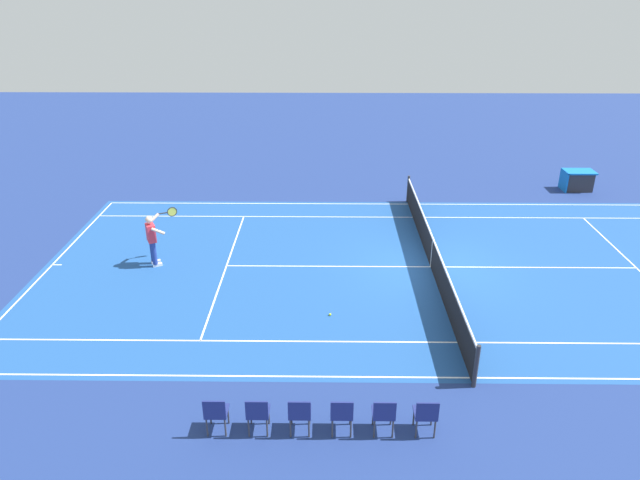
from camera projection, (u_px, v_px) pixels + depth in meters
ground_plane at (431, 267)px, 18.05m from camera, size 60.00×60.00×0.00m
court_slab at (431, 267)px, 18.05m from camera, size 24.20×11.40×0.00m
court_line_markings at (431, 267)px, 18.05m from camera, size 23.85×11.05×0.01m
tennis_net at (432, 253)px, 17.85m from camera, size 0.10×11.70×1.08m
tennis_player_near at (153, 238)px, 17.82m from camera, size 0.88×0.98×1.70m
tennis_ball at (330, 314)px, 15.44m from camera, size 0.07×0.07×0.07m
spectator_chair_0 at (426, 414)px, 11.22m from camera, size 0.44×0.44×0.88m
spectator_chair_1 at (384, 413)px, 11.23m from camera, size 0.44×0.44×0.88m
spectator_chair_2 at (342, 413)px, 11.24m from camera, size 0.44×0.44×0.88m
spectator_chair_3 at (300, 413)px, 11.25m from camera, size 0.44×0.44×0.88m
spectator_chair_4 at (258, 412)px, 11.26m from camera, size 0.44×0.44×0.88m
spectator_chair_5 at (216, 412)px, 11.26m from camera, size 0.44×0.44×0.88m
equipment_cart_tarped at (577, 180)px, 24.43m from camera, size 1.25×0.84×0.85m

